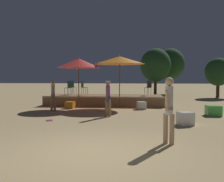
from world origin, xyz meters
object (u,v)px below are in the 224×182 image
cube_seat_0 (141,105)px  background_tree_2 (218,72)px  cube_seat_2 (185,118)px  cube_seat_3 (213,110)px  bistro_chair_2 (72,86)px  person_2 (53,95)px  person_3 (108,97)px  cube_seat_1 (70,105)px  bistro_chair_0 (69,86)px  patio_umbrella_0 (120,60)px  bistro_chair_3 (149,86)px  background_tree_0 (155,65)px  patio_umbrella_1 (79,63)px  frisbee_disc (50,120)px  bistro_chair_1 (83,86)px  person_1 (169,107)px  background_tree_1 (170,64)px

cube_seat_0 → background_tree_2: size_ratio=0.16×
cube_seat_0 → cube_seat_2: cube_seat_2 is taller
cube_seat_3 → background_tree_2: bearing=71.4°
bistro_chair_2 → person_2: bearing=111.0°
cube_seat_3 → person_3: size_ratio=0.39×
cube_seat_2 → cube_seat_1: bearing=141.4°
cube_seat_1 → bistro_chair_0: (-0.52, 1.71, 1.00)m
patio_umbrella_0 → background_tree_2: bearing=43.4°
person_2 → bistro_chair_2: person_2 is taller
patio_umbrella_0 → cube_seat_1: bearing=-165.6°
cube_seat_2 → bistro_chair_3: size_ratio=0.73×
bistro_chair_3 → background_tree_0: size_ratio=0.20×
cube_seat_1 → cube_seat_2: 7.20m
patio_umbrella_1 → cube_seat_2: size_ratio=4.50×
cube_seat_2 → cube_seat_3: 3.01m
background_tree_0 → bistro_chair_3: bearing=-98.0°
person_3 → bistro_chair_0: (-3.03, 4.52, 0.28)m
bistro_chair_3 → background_tree_2: size_ratio=0.26×
bistro_chair_0 → bistro_chair_3: bearing=134.1°
frisbee_disc → bistro_chair_1: bearing=89.4°
cube_seat_0 → person_1: bearing=-85.6°
cube_seat_1 → frisbee_disc: (0.21, -4.08, -0.17)m
patio_umbrella_1 → background_tree_1: 14.47m
patio_umbrella_0 → bistro_chair_0: patio_umbrella_0 is taller
person_1 → bistro_chair_2: person_1 is taller
patio_umbrella_1 → cube_seat_1: size_ratio=5.39×
patio_umbrella_0 → cube_seat_0: patio_umbrella_0 is taller
patio_umbrella_1 → cube_seat_0: size_ratio=5.29×
cube_seat_0 → bistro_chair_2: 5.62m
person_1 → bistro_chair_2: bearing=-38.9°
cube_seat_2 → person_2: (-6.17, 3.10, 0.64)m
frisbee_disc → cube_seat_1: bearing=92.9°
person_1 → frisbee_disc: (-4.44, 3.18, -0.98)m
person_3 → background_tree_0: bearing=87.8°
person_3 → bistro_chair_0: 5.45m
person_2 → bistro_chair_3: (5.17, 4.20, 0.30)m
cube_seat_0 → background_tree_2: 11.01m
frisbee_disc → patio_umbrella_1: bearing=86.4°
patio_umbrella_0 → person_2: patio_umbrella_0 is taller
patio_umbrella_0 → background_tree_0: size_ratio=0.69×
cube_seat_2 → bistro_chair_2: bistro_chair_2 is taller
cube_seat_3 → bistro_chair_2: 9.45m
cube_seat_1 → background_tree_0: size_ratio=0.12×
cube_seat_3 → bistro_chair_2: (-7.99, 4.96, 0.95)m
cube_seat_0 → cube_seat_2: bearing=-70.9°
cube_seat_1 → bistro_chair_0: bearing=107.1°
cube_seat_0 → background_tree_2: background_tree_2 is taller
cube_seat_2 → person_3: size_ratio=0.40×
cube_seat_0 → background_tree_0: size_ratio=0.12×
cube_seat_0 → cube_seat_3: 3.87m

